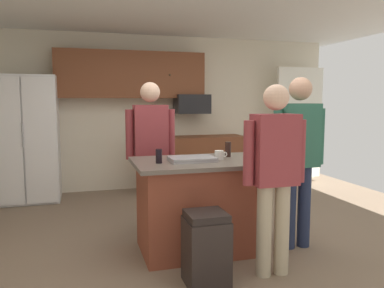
# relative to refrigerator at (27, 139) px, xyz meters

# --- Properties ---
(floor) EXTENTS (7.04, 7.04, 0.00)m
(floor) POSITION_rel_refrigerator_xyz_m (2.00, -2.38, -0.94)
(floor) COLOR #7F6B56
(floor) RESTS_ON ground
(back_wall) EXTENTS (6.40, 0.10, 2.60)m
(back_wall) POSITION_rel_refrigerator_xyz_m (2.00, 0.42, 0.36)
(back_wall) COLOR beige
(back_wall) RESTS_ON ground
(french_door_window_panel) EXTENTS (0.90, 0.06, 2.00)m
(french_door_window_panel) POSITION_rel_refrigerator_xyz_m (4.60, 0.02, 0.16)
(french_door_window_panel) COLOR white
(french_door_window_panel) RESTS_ON ground
(cabinet_run_upper) EXTENTS (2.40, 0.38, 0.75)m
(cabinet_run_upper) POSITION_rel_refrigerator_xyz_m (1.60, 0.22, 0.99)
(cabinet_run_upper) COLOR brown
(cabinet_run_lower) EXTENTS (1.80, 0.63, 0.90)m
(cabinet_run_lower) POSITION_rel_refrigerator_xyz_m (2.60, 0.10, -0.49)
(cabinet_run_lower) COLOR brown
(cabinet_run_lower) RESTS_ON ground
(refrigerator) EXTENTS (0.91, 0.76, 1.88)m
(refrigerator) POSITION_rel_refrigerator_xyz_m (0.00, 0.00, 0.00)
(refrigerator) COLOR white
(refrigerator) RESTS_ON ground
(microwave_over_range) EXTENTS (0.56, 0.40, 0.32)m
(microwave_over_range) POSITION_rel_refrigerator_xyz_m (2.60, 0.12, 0.51)
(microwave_over_range) COLOR black
(kitchen_island) EXTENTS (1.32, 0.88, 0.92)m
(kitchen_island) POSITION_rel_refrigerator_xyz_m (1.92, -2.55, -0.47)
(kitchen_island) COLOR brown
(kitchen_island) RESTS_ON ground
(person_host_foreground) EXTENTS (0.57, 0.23, 1.72)m
(person_host_foreground) POSITION_rel_refrigerator_xyz_m (1.55, -1.81, 0.06)
(person_host_foreground) COLOR #4C5166
(person_host_foreground) RESTS_ON ground
(person_guest_left) EXTENTS (0.57, 0.23, 1.74)m
(person_guest_left) POSITION_rel_refrigerator_xyz_m (2.90, -2.76, 0.07)
(person_guest_left) COLOR #232D4C
(person_guest_left) RESTS_ON ground
(person_guest_right) EXTENTS (0.57, 0.22, 1.65)m
(person_guest_right) POSITION_rel_refrigerator_xyz_m (2.36, -3.26, 0.01)
(person_guest_right) COLOR tan
(person_guest_right) RESTS_ON ground
(mug_ceramic_white) EXTENTS (0.13, 0.09, 0.09)m
(mug_ceramic_white) POSITION_rel_refrigerator_xyz_m (2.12, -2.56, 0.03)
(mug_ceramic_white) COLOR white
(mug_ceramic_white) RESTS_ON kitchen_island
(glass_dark_ale) EXTENTS (0.06, 0.06, 0.14)m
(glass_dark_ale) POSITION_rel_refrigerator_xyz_m (1.49, -2.61, 0.05)
(glass_dark_ale) COLOR black
(glass_dark_ale) RESTS_ON kitchen_island
(glass_stout_tall) EXTENTS (0.06, 0.06, 0.16)m
(glass_stout_tall) POSITION_rel_refrigerator_xyz_m (2.27, -2.40, 0.06)
(glass_stout_tall) COLOR black
(glass_stout_tall) RESTS_ON kitchen_island
(serving_tray) EXTENTS (0.44, 0.30, 0.04)m
(serving_tray) POSITION_rel_refrigerator_xyz_m (1.83, -2.58, 0.00)
(serving_tray) COLOR #B7B7BC
(serving_tray) RESTS_ON kitchen_island
(trash_bin) EXTENTS (0.34, 0.34, 0.61)m
(trash_bin) POSITION_rel_refrigerator_xyz_m (1.75, -3.27, -0.64)
(trash_bin) COLOR black
(trash_bin) RESTS_ON ground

